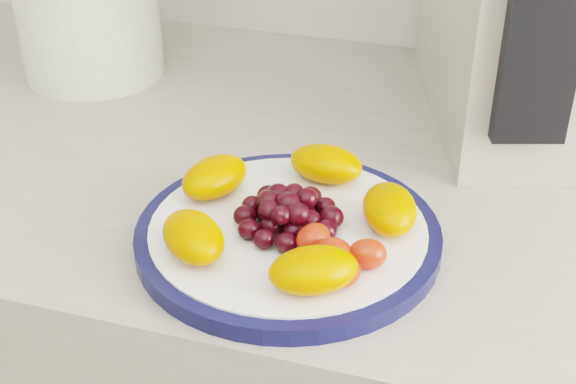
% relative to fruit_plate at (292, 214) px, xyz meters
% --- Properties ---
extents(plate_rim, '(0.25, 0.25, 0.01)m').
position_rel_fruit_plate_xyz_m(plate_rim, '(-0.00, 0.00, -0.02)').
color(plate_rim, '#0E123C').
rests_on(plate_rim, counter).
extents(plate_face, '(0.23, 0.23, 0.02)m').
position_rel_fruit_plate_xyz_m(plate_face, '(-0.00, 0.00, -0.02)').
color(plate_face, white).
rests_on(plate_face, counter).
extents(fruit_plate, '(0.22, 0.22, 0.03)m').
position_rel_fruit_plate_xyz_m(fruit_plate, '(0.00, 0.00, 0.00)').
color(fruit_plate, '#DA6700').
rests_on(fruit_plate, plate_face).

